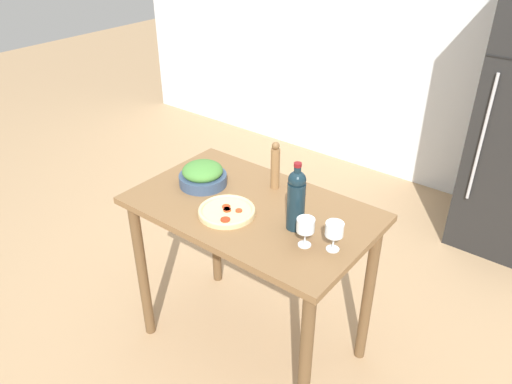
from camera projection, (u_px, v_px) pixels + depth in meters
The scene contains 9 objects.
ground_plane at pixel (252, 342), 2.81m from camera, with size 14.00×14.00×0.00m, color tan.
wall_back at pixel (444, 30), 3.74m from camera, with size 6.40×0.09×2.60m.
prep_counter at pixel (252, 232), 2.42m from camera, with size 1.16×0.70×0.91m.
wine_bottle at pixel (296, 199), 2.12m from camera, with size 0.08×0.08×0.32m.
wine_glass_near at pixel (306, 226), 2.04m from camera, with size 0.08×0.08×0.13m.
wine_glass_far at pixel (334, 231), 2.01m from camera, with size 0.08×0.08×0.13m.
pepper_mill at pixel (275, 166), 2.44m from camera, with size 0.04×0.04×0.25m.
salad_bowl at pixel (203, 175), 2.50m from camera, with size 0.24×0.24×0.12m.
homemade_pizza at pixel (227, 211), 2.28m from camera, with size 0.26×0.26×0.03m.
Camera 1 is at (1.24, -1.56, 2.16)m, focal length 35.00 mm.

